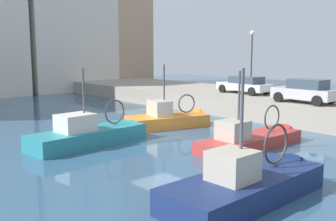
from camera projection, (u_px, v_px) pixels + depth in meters
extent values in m
plane|color=#335675|center=(162.00, 137.00, 20.31)|extent=(80.00, 80.00, 0.00)
cube|color=#9E9384|center=(285.00, 105.00, 27.75)|extent=(9.00, 56.00, 1.20)
cube|color=#BC3833|center=(250.00, 147.00, 18.09)|extent=(5.93, 1.74, 1.12)
cone|color=#BC3833|center=(289.00, 137.00, 20.24)|extent=(0.91, 1.53, 1.52)
cube|color=#B2A893|center=(251.00, 137.00, 18.02)|extent=(5.70, 1.60, 0.08)
cube|color=#B7AD99|center=(233.00, 130.00, 17.12)|extent=(1.21, 1.16, 0.86)
cylinder|color=#4C4C51|center=(239.00, 106.00, 17.19)|extent=(0.10, 0.10, 3.08)
torus|color=#3F3833|center=(272.00, 117.00, 18.98)|extent=(1.23, 0.09, 1.23)
sphere|color=white|center=(209.00, 146.00, 17.61)|extent=(0.32, 0.32, 0.32)
cube|color=navy|center=(245.00, 200.00, 11.69)|extent=(5.70, 2.17, 1.53)
cone|color=navy|center=(299.00, 177.00, 13.81)|extent=(0.93, 1.88, 1.87)
cube|color=#9E7A51|center=(245.00, 178.00, 11.58)|extent=(5.47, 2.00, 0.08)
cube|color=#B7AD99|center=(233.00, 166.00, 11.09)|extent=(1.23, 1.19, 0.90)
cylinder|color=#4C4C51|center=(242.00, 125.00, 11.16)|extent=(0.10, 0.10, 3.26)
torus|color=#3F3833|center=(276.00, 144.00, 12.52)|extent=(1.34, 0.10, 1.34)
sphere|color=white|center=(178.00, 197.00, 11.35)|extent=(0.32, 0.32, 0.32)
cube|color=teal|center=(89.00, 145.00, 18.60)|extent=(5.90, 2.37, 1.51)
cone|color=teal|center=(139.00, 134.00, 20.91)|extent=(1.04, 1.76, 1.69)
cube|color=#9E7A51|center=(88.00, 131.00, 18.50)|extent=(5.66, 2.20, 0.08)
cube|color=beige|center=(76.00, 123.00, 17.94)|extent=(1.71, 1.40, 0.84)
cylinder|color=#4C4C51|center=(84.00, 100.00, 18.13)|extent=(0.10, 0.10, 2.97)
torus|color=#3F3833|center=(115.00, 112.00, 19.54)|extent=(1.24, 0.19, 1.24)
sphere|color=white|center=(44.00, 143.00, 18.03)|extent=(0.32, 0.32, 0.32)
cube|color=orange|center=(167.00, 127.00, 23.01)|extent=(5.00, 3.21, 1.40)
cone|color=orange|center=(206.00, 123.00, 24.18)|extent=(1.35, 2.05, 1.88)
cube|color=#B2A893|center=(167.00, 116.00, 22.91)|extent=(4.78, 3.00, 0.08)
cube|color=#B7AD99|center=(159.00, 108.00, 22.61)|extent=(1.35, 1.73, 0.93)
cylinder|color=#4C4C51|center=(164.00, 91.00, 22.59)|extent=(0.10, 0.10, 3.04)
torus|color=#3F3833|center=(187.00, 104.00, 23.38)|extent=(1.12, 0.37, 1.13)
sphere|color=white|center=(138.00, 122.00, 23.38)|extent=(0.32, 0.32, 0.32)
cube|color=#B7B7BC|center=(304.00, 93.00, 24.42)|extent=(1.70, 3.87, 0.64)
cube|color=#384756|center=(308.00, 84.00, 24.19)|extent=(1.49, 2.17, 0.59)
cylinder|color=black|center=(278.00, 97.00, 24.90)|extent=(0.22, 0.64, 0.64)
cylinder|color=black|center=(293.00, 95.00, 25.99)|extent=(0.22, 0.64, 0.64)
cylinder|color=black|center=(317.00, 101.00, 22.94)|extent=(0.22, 0.64, 0.64)
cylinder|color=black|center=(331.00, 99.00, 24.03)|extent=(0.22, 0.64, 0.64)
cube|color=silver|center=(244.00, 87.00, 29.87)|extent=(1.91, 4.42, 0.52)
cube|color=#384756|center=(246.00, 80.00, 29.62)|extent=(1.59, 2.51, 0.53)
cylinder|color=black|center=(222.00, 88.00, 30.55)|extent=(0.26, 0.65, 0.64)
cylinder|color=black|center=(237.00, 87.00, 31.55)|extent=(0.26, 0.65, 0.64)
cylinder|color=black|center=(252.00, 92.00, 28.26)|extent=(0.26, 0.65, 0.64)
cylinder|color=black|center=(266.00, 90.00, 29.26)|extent=(0.26, 0.65, 0.64)
cylinder|color=#38383D|center=(251.00, 63.00, 31.34)|extent=(0.12, 0.12, 4.50)
sphere|color=#F2EACC|center=(252.00, 33.00, 30.98)|extent=(0.36, 0.36, 0.36)
cube|color=tan|center=(111.00, 11.00, 50.39)|extent=(7.02, 8.86, 19.07)
cube|color=silver|center=(61.00, 4.00, 43.97)|extent=(9.81, 8.17, 19.29)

